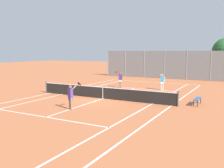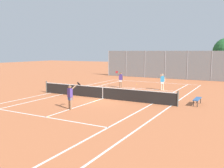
% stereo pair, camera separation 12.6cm
% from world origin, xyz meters
% --- Properties ---
extents(ground_plane, '(120.00, 120.00, 0.00)m').
position_xyz_m(ground_plane, '(0.00, 0.00, 0.00)').
color(ground_plane, '#BC663D').
extents(court_line_markings, '(11.10, 23.90, 0.01)m').
position_xyz_m(court_line_markings, '(0.00, 0.00, 0.00)').
color(court_line_markings, white).
rests_on(court_line_markings, ground).
extents(tennis_net, '(12.00, 0.10, 1.07)m').
position_xyz_m(tennis_net, '(0.00, 0.00, 0.51)').
color(tennis_net, '#474C47').
rests_on(tennis_net, ground).
extents(player_near_side, '(0.84, 0.69, 1.77)m').
position_xyz_m(player_near_side, '(0.06, -4.19, 0.93)').
color(player_near_side, '#936B4C').
rests_on(player_near_side, ground).
extents(player_far_left, '(0.59, 0.80, 1.77)m').
position_xyz_m(player_far_left, '(-1.41, 5.96, 0.93)').
color(player_far_left, '#936B4C').
rests_on(player_far_left, ground).
extents(player_far_right, '(0.44, 0.54, 1.60)m').
position_xyz_m(player_far_right, '(2.84, 6.43, 0.91)').
color(player_far_right, beige).
rests_on(player_far_right, ground).
extents(loose_tennis_ball_0, '(0.07, 0.07, 0.07)m').
position_xyz_m(loose_tennis_ball_0, '(1.97, 0.52, 0.03)').
color(loose_tennis_ball_0, '#D1DB33').
rests_on(loose_tennis_ball_0, ground).
extents(loose_tennis_ball_1, '(0.07, 0.07, 0.07)m').
position_xyz_m(loose_tennis_ball_1, '(-4.62, 7.86, 0.03)').
color(loose_tennis_ball_1, '#D1DB33').
rests_on(loose_tennis_ball_1, ground).
extents(loose_tennis_ball_2, '(0.07, 0.07, 0.07)m').
position_xyz_m(loose_tennis_ball_2, '(-0.95, 9.05, 0.03)').
color(loose_tennis_ball_2, '#D1DB33').
rests_on(loose_tennis_ball_2, ground).
extents(loose_tennis_ball_3, '(0.07, 0.07, 0.07)m').
position_xyz_m(loose_tennis_ball_3, '(0.19, -6.37, 0.03)').
color(loose_tennis_ball_3, '#D1DB33').
rests_on(loose_tennis_ball_3, ground).
extents(loose_tennis_ball_4, '(0.07, 0.07, 0.07)m').
position_xyz_m(loose_tennis_ball_4, '(-0.05, -1.07, 0.03)').
color(loose_tennis_ball_4, '#D1DB33').
rests_on(loose_tennis_ball_4, ground).
extents(loose_tennis_ball_5, '(0.07, 0.07, 0.07)m').
position_xyz_m(loose_tennis_ball_5, '(3.87, 9.75, 0.03)').
color(loose_tennis_ball_5, '#D1DB33').
rests_on(loose_tennis_ball_5, ground).
extents(courtside_bench, '(0.36, 1.50, 0.47)m').
position_xyz_m(courtside_bench, '(7.03, 1.13, 0.41)').
color(courtside_bench, '#33598C').
rests_on(courtside_bench, ground).
extents(back_fence, '(17.90, 0.08, 3.81)m').
position_xyz_m(back_fence, '(0.00, 16.68, 1.91)').
color(back_fence, gray).
rests_on(back_fence, ground).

